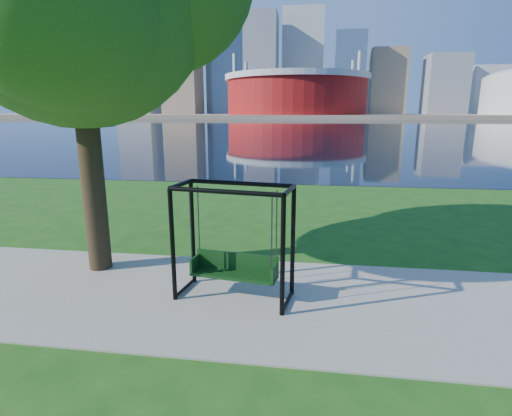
# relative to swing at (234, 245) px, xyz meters

# --- Properties ---
(ground) EXTENTS (900.00, 900.00, 0.00)m
(ground) POSITION_rel_swing_xyz_m (0.60, 0.45, -1.07)
(ground) COLOR #1E5114
(ground) RESTS_ON ground
(path) EXTENTS (120.00, 4.00, 0.03)m
(path) POSITION_rel_swing_xyz_m (0.60, -0.05, -1.05)
(path) COLOR #9E937F
(path) RESTS_ON ground
(river) EXTENTS (900.00, 180.00, 0.02)m
(river) POSITION_rel_swing_xyz_m (0.60, 102.45, -1.06)
(river) COLOR black
(river) RESTS_ON ground
(far_bank) EXTENTS (900.00, 228.00, 2.00)m
(far_bank) POSITION_rel_swing_xyz_m (0.60, 306.45, -0.07)
(far_bank) COLOR #937F60
(far_bank) RESTS_ON ground
(stadium) EXTENTS (83.00, 83.00, 32.00)m
(stadium) POSITION_rel_swing_xyz_m (-9.40, 235.45, 13.16)
(stadium) COLOR maroon
(stadium) RESTS_ON far_bank
(skyline) EXTENTS (392.00, 66.00, 96.50)m
(skyline) POSITION_rel_swing_xyz_m (-3.67, 319.84, 34.82)
(skyline) COLOR gray
(skyline) RESTS_ON far_bank
(swing) EXTENTS (2.27, 1.24, 2.21)m
(swing) POSITION_rel_swing_xyz_m (0.00, 0.00, 0.00)
(swing) COLOR black
(swing) RESTS_ON ground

